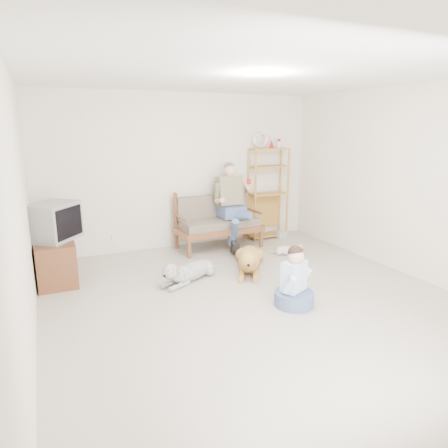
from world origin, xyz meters
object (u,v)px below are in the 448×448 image
loveseat (218,221)px  etagere (268,192)px  golden_retriever (249,259)px  tv_stand (56,261)px

loveseat → etagere: bearing=7.2°
loveseat → golden_retriever: loveseat is taller
loveseat → etagere: size_ratio=0.75×
loveseat → golden_retriever: bearing=-94.5°
tv_stand → golden_retriever: bearing=-15.2°
etagere → tv_stand: (-3.87, -0.77, -0.59)m
tv_stand → loveseat: bearing=12.1°
loveseat → golden_retriever: 1.35m
loveseat → tv_stand: 2.79m
loveseat → etagere: etagere is taller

